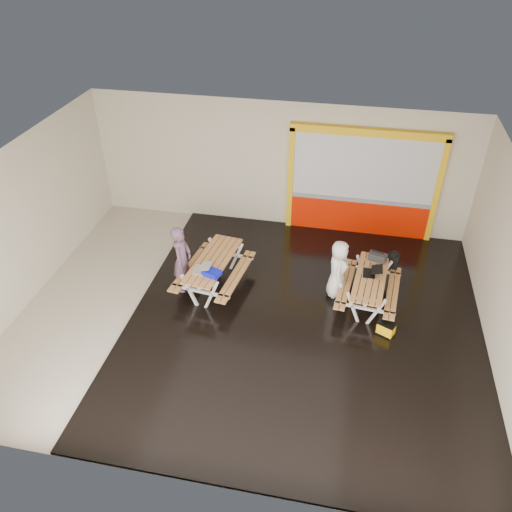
% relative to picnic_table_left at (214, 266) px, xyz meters
% --- Properties ---
extents(room, '(10.02, 8.02, 3.52)m').
position_rel_picnic_table_left_xyz_m(room, '(0.98, -0.83, 1.13)').
color(room, beige).
rests_on(room, ground).
extents(deck, '(7.50, 7.98, 0.05)m').
position_rel_picnic_table_left_xyz_m(deck, '(2.23, -0.83, -0.60)').
color(deck, black).
rests_on(deck, room).
extents(kiosk, '(3.88, 0.16, 3.00)m').
position_rel_picnic_table_left_xyz_m(kiosk, '(3.18, 3.10, 0.82)').
color(kiosk, red).
rests_on(kiosk, room).
extents(picnic_table_left, '(1.63, 2.19, 0.81)m').
position_rel_picnic_table_left_xyz_m(picnic_table_left, '(0.00, 0.00, 0.00)').
color(picnic_table_left, '#BF8348').
rests_on(picnic_table_left, deck).
extents(picnic_table_right, '(1.46, 2.00, 0.75)m').
position_rel_picnic_table_left_xyz_m(picnic_table_right, '(3.54, 0.12, -0.04)').
color(picnic_table_right, '#BF8348').
rests_on(picnic_table_right, deck).
extents(person_left, '(0.41, 0.62, 1.69)m').
position_rel_picnic_table_left_xyz_m(person_left, '(-0.67, -0.19, 0.23)').
color(person_left, '#654760').
rests_on(person_left, deck).
extents(person_right, '(0.49, 0.71, 1.41)m').
position_rel_picnic_table_left_xyz_m(person_right, '(2.82, 0.23, 0.17)').
color(person_right, white).
rests_on(person_right, deck).
extents(laptop_left, '(0.41, 0.37, 0.17)m').
position_rel_picnic_table_left_xyz_m(laptop_left, '(-0.14, -0.45, 0.25)').
color(laptop_left, silver).
rests_on(laptop_left, picnic_table_left).
extents(laptop_right, '(0.41, 0.36, 0.17)m').
position_rel_picnic_table_left_xyz_m(laptop_right, '(3.56, 0.25, 0.19)').
color(laptop_right, black).
rests_on(laptop_right, picnic_table_right).
extents(blue_pouch, '(0.45, 0.38, 0.11)m').
position_rel_picnic_table_left_xyz_m(blue_pouch, '(0.13, -0.56, 0.25)').
color(blue_pouch, '#0E14C7').
rests_on(blue_pouch, picnic_table_left).
extents(toolbox, '(0.44, 0.31, 0.23)m').
position_rel_picnic_table_left_xyz_m(toolbox, '(3.68, 0.79, 0.23)').
color(toolbox, black).
rests_on(toolbox, picnic_table_right).
extents(backpack, '(0.29, 0.23, 0.42)m').
position_rel_picnic_table_left_xyz_m(backpack, '(4.05, 0.97, 0.07)').
color(backpack, black).
rests_on(backpack, picnic_table_right).
extents(dark_case, '(0.39, 0.31, 0.13)m').
position_rel_picnic_table_left_xyz_m(dark_case, '(2.97, 0.18, -0.50)').
color(dark_case, black).
rests_on(dark_case, deck).
extents(fluke_bag, '(0.42, 0.37, 0.31)m').
position_rel_picnic_table_left_xyz_m(fluke_bag, '(3.94, -0.87, -0.42)').
color(fluke_bag, black).
rests_on(fluke_bag, deck).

